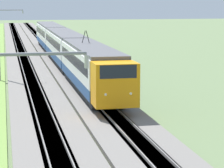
% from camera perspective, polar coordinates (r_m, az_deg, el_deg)
% --- Properties ---
extents(ballast_main, '(240.00, 4.40, 0.30)m').
position_cam_1_polar(ballast_main, '(55.69, -8.93, 1.00)').
color(ballast_main, slate).
rests_on(ballast_main, ground).
extents(ballast_adjacent, '(240.00, 4.40, 0.30)m').
position_cam_1_polar(ballast_adjacent, '(56.07, -4.24, 1.14)').
color(ballast_adjacent, slate).
rests_on(ballast_adjacent, ground).
extents(track_main, '(240.00, 1.57, 0.45)m').
position_cam_1_polar(track_main, '(55.68, -8.93, 1.01)').
color(track_main, '#4C4238').
rests_on(track_main, ground).
extents(track_adjacent, '(240.00, 1.57, 0.45)m').
position_cam_1_polar(track_adjacent, '(56.07, -4.24, 1.15)').
color(track_adjacent, '#4C4238').
rests_on(track_adjacent, ground).
extents(passenger_train, '(60.02, 3.00, 5.19)m').
position_cam_1_polar(passenger_train, '(63.21, -5.13, 4.12)').
color(passenger_train, orange).
rests_on(passenger_train, ground).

